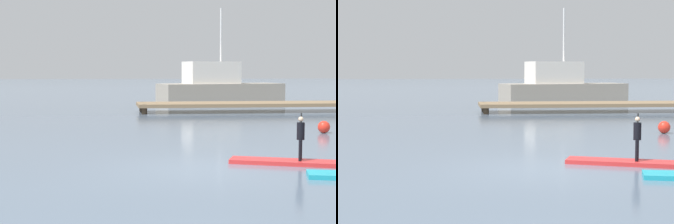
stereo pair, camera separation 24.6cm
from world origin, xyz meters
TOP-DOWN VIEW (x-y plane):
  - ground_plane at (0.00, 0.00)m, footprint 240.00×240.00m
  - paddleboard_near at (2.34, 0.26)m, footprint 3.34×1.80m
  - paddler_child_solo at (2.35, 0.27)m, footprint 0.24×0.36m
  - fishing_boat_green_midground at (5.04, 24.10)m, footprint 8.46×4.29m
  - floating_dock at (5.62, 17.21)m, footprint 12.45×2.67m
  - mooring_buoy_mid at (5.46, 6.79)m, footprint 0.44×0.44m

SIDE VIEW (x-z plane):
  - ground_plane at x=0.00m, z-range 0.00..0.00m
  - paddleboard_near at x=2.34m, z-range 0.00..0.10m
  - mooring_buoy_mid at x=5.46m, z-range 0.00..0.44m
  - floating_dock at x=5.62m, z-range 0.15..0.65m
  - paddler_child_solo at x=2.35m, z-range 0.13..1.25m
  - fishing_boat_green_midground at x=5.04m, z-range -2.07..4.12m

